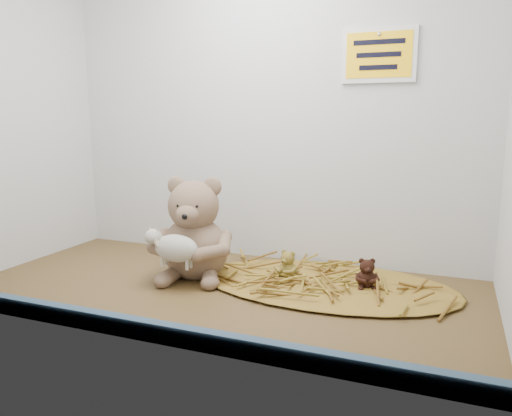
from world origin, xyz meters
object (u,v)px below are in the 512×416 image
at_px(main_teddy, 195,228).
at_px(mini_teddy_tan, 288,263).
at_px(toy_lamb, 176,248).
at_px(mini_teddy_brown, 367,272).

relative_size(main_teddy, mini_teddy_tan, 3.68).
bearing_deg(mini_teddy_tan, toy_lamb, -132.77).
xyz_separation_m(mini_teddy_tan, mini_teddy_brown, (0.19, 0.00, 0.00)).
height_order(toy_lamb, mini_teddy_tan, toy_lamb).
distance_m(mini_teddy_tan, mini_teddy_brown, 0.19).
bearing_deg(mini_teddy_tan, mini_teddy_brown, 15.93).
height_order(mini_teddy_tan, mini_teddy_brown, same).
bearing_deg(toy_lamb, mini_teddy_tan, 31.80).
relative_size(main_teddy, mini_teddy_brown, 3.67).
distance_m(main_teddy, toy_lamb, 0.10).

